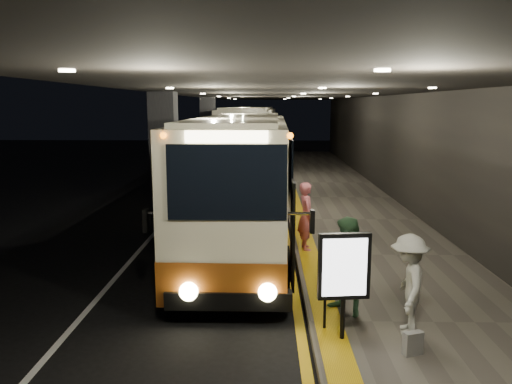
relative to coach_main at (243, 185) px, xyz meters
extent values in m
plane|color=black|center=(-1.05, -2.46, -1.72)|extent=(90.00, 90.00, 0.00)
cube|color=silver|center=(-2.85, 2.54, -1.71)|extent=(0.12, 50.00, 0.01)
cube|color=gold|center=(1.30, 2.54, -1.71)|extent=(0.18, 50.00, 0.01)
cube|color=#514C44|center=(3.70, 2.54, -1.64)|extent=(4.50, 50.00, 0.15)
cube|color=gold|center=(1.80, 2.54, -1.56)|extent=(0.50, 50.00, 0.01)
cube|color=black|center=(5.95, 2.54, 1.28)|extent=(0.10, 50.00, 6.00)
cube|color=black|center=(-2.55, 1.54, 0.48)|extent=(0.80, 0.80, 4.40)
cube|color=black|center=(-2.55, 13.54, 0.48)|extent=(0.80, 0.80, 4.40)
cube|color=black|center=(1.45, 2.54, 2.88)|extent=(9.00, 50.00, 0.40)
cube|color=beige|center=(0.00, 0.02, 0.26)|extent=(2.61, 11.36, 3.20)
cube|color=brown|center=(0.00, 0.02, -0.92)|extent=(2.63, 11.38, 0.85)
cube|color=black|center=(0.00, -5.66, 0.97)|extent=(2.07, 0.11, 1.32)
cube|color=black|center=(0.00, -5.58, -1.20)|extent=(2.31, 0.30, 0.33)
cylinder|color=black|center=(-1.06, -3.56, -1.25)|extent=(0.26, 0.94, 0.94)
cylinder|color=black|center=(1.06, -3.56, -1.25)|extent=(0.26, 0.94, 0.94)
cylinder|color=black|center=(-1.06, 3.79, -1.25)|extent=(0.26, 0.94, 0.94)
cylinder|color=black|center=(1.06, 3.79, -1.25)|extent=(0.26, 0.94, 0.94)
sphere|color=#FFEAA5|center=(-0.71, -5.67, -1.01)|extent=(0.34, 0.34, 0.34)
sphere|color=#FFEAA5|center=(0.71, -5.67, -1.01)|extent=(0.34, 0.34, 0.34)
cube|color=#FFF2BF|center=(0.00, -5.67, 1.75)|extent=(1.41, 0.08, 0.21)
cube|color=beige|center=(-0.25, 14.11, 0.35)|extent=(3.02, 11.94, 3.35)
cube|color=brown|center=(-0.25, 14.11, -0.88)|extent=(3.04, 11.96, 0.89)
cube|color=black|center=(-0.25, 8.16, 1.09)|extent=(2.17, 0.16, 1.38)
cube|color=black|center=(-0.25, 8.24, -1.18)|extent=(2.43, 0.36, 0.35)
cylinder|color=black|center=(-1.36, 10.36, -1.23)|extent=(0.28, 0.99, 0.99)
cylinder|color=black|center=(0.87, 10.36, -1.23)|extent=(0.28, 0.99, 0.99)
cylinder|color=black|center=(-1.36, 18.05, -1.23)|extent=(0.28, 0.99, 0.99)
cylinder|color=black|center=(0.87, 18.05, -1.23)|extent=(0.28, 0.99, 0.99)
cube|color=beige|center=(-0.15, 29.24, 0.28)|extent=(2.92, 11.50, 3.23)
cube|color=brown|center=(-0.15, 29.24, -0.91)|extent=(2.94, 11.52, 0.85)
cube|color=black|center=(-0.15, 23.51, 0.99)|extent=(2.09, 0.16, 1.33)
cube|color=black|center=(-0.15, 23.59, -1.20)|extent=(2.34, 0.36, 0.33)
cylinder|color=black|center=(-1.21, 25.63, -1.24)|extent=(0.27, 0.95, 0.95)
cylinder|color=black|center=(0.92, 25.63, -1.24)|extent=(0.27, 0.95, 0.95)
cylinder|color=black|center=(-1.21, 33.04, -1.24)|extent=(0.27, 0.95, 0.95)
cylinder|color=black|center=(0.92, 33.04, -1.24)|extent=(0.27, 0.95, 0.95)
imported|color=#D8646D|center=(1.75, -1.08, -0.65)|extent=(0.52, 0.72, 1.83)
imported|color=#3C6D45|center=(2.19, -5.30, -0.65)|extent=(1.00, 1.04, 1.83)
imported|color=#B7B9B2|center=(3.09, -6.02, -0.71)|extent=(0.73, 1.19, 1.72)
cube|color=black|center=(2.97, -6.82, -1.38)|extent=(0.33, 0.23, 0.37)
cylinder|color=black|center=(1.95, -6.32, -1.21)|extent=(0.08, 0.08, 0.71)
cube|color=black|center=(1.95, -6.32, -0.31)|extent=(0.86, 0.19, 1.11)
cube|color=white|center=(1.95, -6.38, -0.31)|extent=(0.73, 0.10, 0.96)
cylinder|color=black|center=(1.70, -5.93, -1.02)|extent=(0.05, 0.05, 1.10)
camera|label=1|loc=(0.68, -14.12, 2.29)|focal=35.00mm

